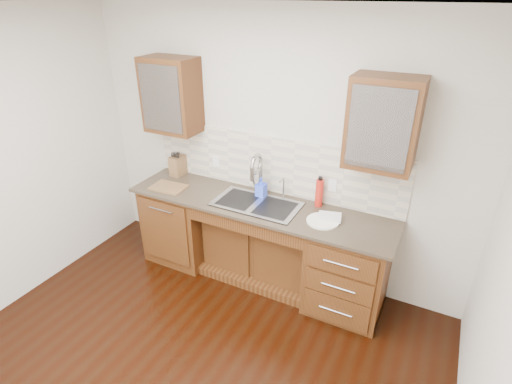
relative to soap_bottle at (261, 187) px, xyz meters
The scene contains 24 objects.
ground 1.91m from the soap_bottle, 88.76° to the right, with size 4.00×3.50×0.10m, color black.
wall_back 0.40m from the soap_bottle, 81.16° to the left, with size 4.00×0.10×2.70m, color beige.
base_cabinet_left 1.09m from the soap_bottle, behind, with size 0.70×0.62×0.88m, color #593014.
base_cabinet_center 0.67m from the soap_bottle, 55.84° to the right, with size 1.20×0.44×0.70m, color #593014.
base_cabinet_right 1.15m from the soap_bottle, ahead, with size 0.70×0.62×0.88m, color #593014.
countertop 0.20m from the soap_bottle, 77.60° to the right, with size 2.70×0.65×0.03m, color #84705B.
backsplash 0.25m from the soap_bottle, 77.85° to the left, with size 2.70×0.02×0.59m, color beige.
sink 0.26m from the soap_bottle, 78.66° to the right, with size 0.84×0.46×0.19m, color #9E9EA5.
faucet 0.12m from the soap_bottle, 120.99° to the left, with size 0.04×0.04×0.40m, color #999993.
filter_tap 0.23m from the soap_bottle, 18.02° to the left, with size 0.02×0.02×0.24m, color #999993.
upper_cabinet_left 1.30m from the soap_bottle, behind, with size 0.55×0.34×0.75m, color #593014.
upper_cabinet_right 1.35m from the soap_bottle, ahead, with size 0.55×0.34×0.75m, color #593014.
outlet_left 0.64m from the soap_bottle, 166.69° to the left, with size 0.08×0.01×0.12m, color white.
outlet_right 0.71m from the soap_bottle, 12.02° to the left, with size 0.08×0.01×0.12m, color white.
soap_bottle is the anchor object (origin of this frame).
water_bottle 0.59m from the soap_bottle, ahead, with size 0.07×0.07×0.27m, color red.
plate 0.75m from the soap_bottle, 14.97° to the right, with size 0.30×0.30×0.02m, color white.
dish_towel 0.77m from the soap_bottle, ahead, with size 0.20×0.15×0.03m, color white.
knife_block 1.07m from the soap_bottle, behind, with size 0.12×0.20×0.22m, color olive.
cutting_board 1.00m from the soap_bottle, 164.15° to the right, with size 0.36×0.25×0.02m, color #A9794A.
cup_left_a 1.35m from the soap_bottle, behind, with size 0.13×0.13×0.11m, color white.
cup_left_b 1.21m from the soap_bottle, behind, with size 0.10×0.10×0.10m, color white.
cup_right_a 1.24m from the soap_bottle, ahead, with size 0.13×0.13×0.10m, color white.
cup_right_b 1.40m from the soap_bottle, ahead, with size 0.09×0.09×0.08m, color white.
Camera 1 is at (1.54, -1.63, 2.79)m, focal length 28.00 mm.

